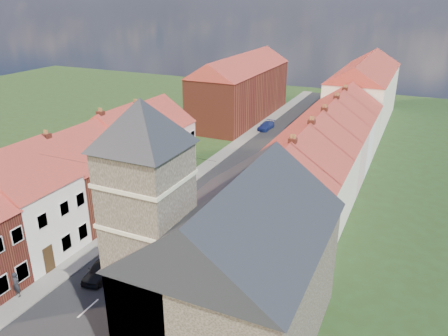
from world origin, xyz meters
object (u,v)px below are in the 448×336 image
Objects in this scene: car_far at (266,126)px; pedestrian_left at (16,285)px; lamppost at (176,161)px; car_near at (101,269)px; church at (226,255)px; car_mid at (168,203)px; pedestrian_right_b at (224,217)px; pedestrian_right at (207,253)px.

pedestrian_left is at bearing -88.38° from car_far.
car_near is at bearing -81.11° from lamppost.
church is 18.29m from car_mid.
car_near is 5.64m from pedestrian_left.
car_mid is (-11.96, 12.87, -5.10)m from church.
pedestrian_right_b is at bearing -31.35° from lamppost.
car_far is (-0.60, 29.32, -0.21)m from car_mid.
car_mid is at bearing 10.86° from pedestrian_right_b.
lamppost is 9.14m from pedestrian_right_b.
car_near is at bearing -83.52° from car_far.
pedestrian_right_b is at bearing -73.02° from car_far.
pedestrian_right is at bearing 27.43° from car_near.
pedestrian_right is (8.06, -35.73, 0.49)m from car_far.
car_near is 7.85m from pedestrian_right.
church is 8.31× the size of pedestrian_left.
lamppost is at bearing 116.25° from car_mid.
pedestrian_right_b is (6.30, -0.77, 0.28)m from car_mid.
church is 9.23m from pedestrian_right.
pedestrian_right_b is at bearing 1.56° from car_mid.
church is at bearing -18.14° from car_near.
car_near is (2.31, -14.78, -2.91)m from lamppost.
lamppost is 19.32m from pedestrian_left.
lamppost reaches higher than pedestrian_right_b.
car_far is at bearing 84.16° from car_near.
car_far is 30.88m from pedestrian_right_b.
car_far is (-1.70, 40.30, -0.07)m from car_near.
church reaches higher than pedestrian_right.
car_near is 11.04m from car_mid.
pedestrian_left is at bearing 32.26° from pedestrian_right.
lamppost is at bearing 128.30° from church.
car_near is 0.95× the size of car_far.
pedestrian_left is 0.98× the size of pedestrian_right_b.
car_near is (-10.86, 1.89, -5.25)m from church.
pedestrian_left is (-3.60, -4.32, 0.41)m from car_near.
church is 3.92× the size of car_far.
car_far is 2.07× the size of pedestrian_right.
church is 4.12× the size of car_near.
car_mid reaches higher than car_near.
car_mid is (1.21, -3.80, -2.76)m from lamppost.
lamppost reaches higher than car_near.
pedestrian_right reaches higher than car_far.
lamppost is 1.55× the size of car_far.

